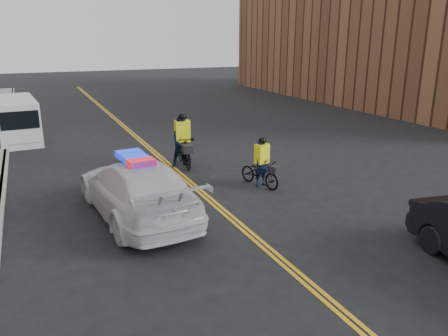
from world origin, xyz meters
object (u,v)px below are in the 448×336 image
at_px(police_cruiser, 137,188).
at_px(cyclist_near, 262,169).
at_px(cargo_van, 17,120).
at_px(cyclist_far, 183,145).

xyz_separation_m(police_cruiser, cyclist_near, (4.52, 0.85, -0.23)).
height_order(police_cruiser, cargo_van, cargo_van).
relative_size(cargo_van, cyclist_far, 2.30).
height_order(cargo_van, cyclist_near, cargo_van).
bearing_deg(cyclist_far, cargo_van, 134.05).
bearing_deg(cargo_van, police_cruiser, -79.39).
height_order(police_cruiser, cyclist_far, cyclist_far).
distance_m(police_cruiser, cyclist_far, 5.07).
height_order(cargo_van, cyclist_far, cyclist_far).
distance_m(cyclist_near, cyclist_far, 3.75).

